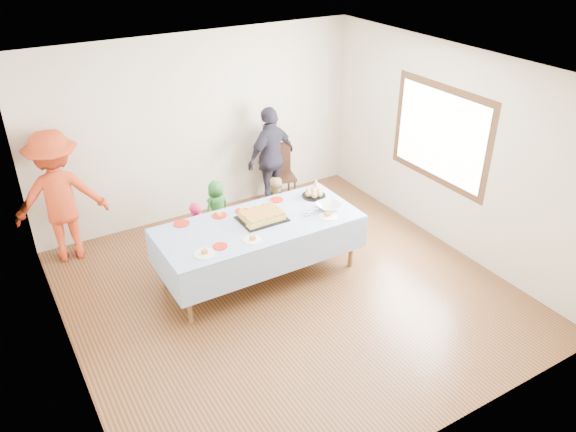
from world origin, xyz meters
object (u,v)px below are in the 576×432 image
(party_table, at_px, (259,226))
(dining_chair, at_px, (280,170))
(adult_left, at_px, (59,197))
(birthday_cake, at_px, (262,216))

(party_table, height_order, dining_chair, dining_chair)
(dining_chair, xyz_separation_m, adult_left, (-3.26, 0.00, 0.37))
(party_table, relative_size, dining_chair, 2.67)
(party_table, bearing_deg, dining_chair, 53.10)
(party_table, bearing_deg, adult_left, 139.06)
(party_table, distance_m, adult_left, 2.62)
(party_table, bearing_deg, birthday_cake, 31.38)
(party_table, relative_size, birthday_cake, 4.43)
(party_table, relative_size, adult_left, 1.40)
(birthday_cake, height_order, dining_chair, dining_chair)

